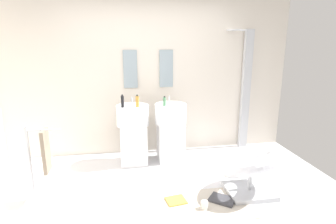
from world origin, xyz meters
name	(u,v)px	position (x,y,z in m)	size (l,w,h in m)	color
ground_plane	(163,202)	(0.00, 0.00, -0.02)	(4.80, 3.60, 0.04)	silver
rear_partition	(148,76)	(0.00, 1.65, 1.30)	(4.80, 0.10, 2.60)	beige
pedestal_sink_left	(133,132)	(-0.29, 1.15, 0.50)	(0.49, 0.49, 1.02)	white
pedestal_sink_right	(171,130)	(0.29, 1.15, 0.50)	(0.49, 0.49, 1.02)	white
vanity_mirror_left	(130,69)	(-0.29, 1.58, 1.42)	(0.22, 0.03, 0.60)	#8C9EA8
vanity_mirror_right	(166,69)	(0.29, 1.58, 1.42)	(0.22, 0.03, 0.60)	#8C9EA8
shower_column	(245,87)	(1.67, 1.53, 1.08)	(0.49, 0.24, 2.05)	#B7BABF
lounge_chair	(251,168)	(1.09, -0.02, 0.35)	(1.06, 1.06, 0.65)	#B7BABF
towel_rack	(43,153)	(-1.34, 0.18, 0.63)	(0.37, 0.22, 0.95)	#B7BABF
area_rug	(201,205)	(0.41, -0.18, 0.01)	(1.16, 0.68, 0.01)	beige
magazine_charcoal	(222,200)	(0.69, -0.14, 0.02)	(0.29, 0.21, 0.03)	#38383D
magazine_ochre	(176,200)	(0.14, -0.06, 0.02)	(0.23, 0.20, 0.02)	gold
coffee_mug	(205,205)	(0.43, -0.26, 0.06)	(0.08, 0.08, 0.09)	white
soap_bottle_amber	(137,101)	(-0.22, 1.05, 1.00)	(0.05, 0.05, 0.18)	#C68C38
soap_bottle_green	(164,101)	(0.18, 1.04, 0.99)	(0.04, 0.04, 0.15)	#59996B
soap_bottle_black	(122,101)	(-0.44, 1.05, 1.01)	(0.04, 0.04, 0.19)	black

